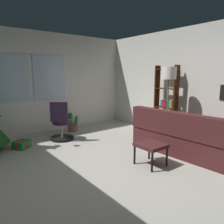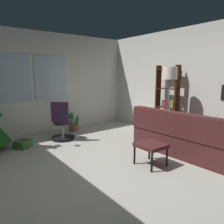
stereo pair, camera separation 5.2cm
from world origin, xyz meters
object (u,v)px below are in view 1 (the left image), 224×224
at_px(bookshelf, 166,106).
at_px(floor_lamp, 169,79).
at_px(footstool, 151,146).
at_px(couch, 191,138).
at_px(potted_plant, 72,124).
at_px(office_chair, 61,125).
at_px(gift_box_green, 22,144).

bearing_deg(bookshelf, floor_lamp, -138.28).
bearing_deg(footstool, bookshelf, 31.43).
relative_size(couch, bookshelf, 1.13).
bearing_deg(floor_lamp, couch, -104.28).
height_order(floor_lamp, potted_plant, floor_lamp).
height_order(office_chair, bookshelf, bookshelf).
bearing_deg(office_chair, footstool, -75.37).
bearing_deg(gift_box_green, bookshelf, -20.91).
height_order(couch, potted_plant, couch).
xyz_separation_m(footstool, bookshelf, (1.73, 1.06, 0.44)).
relative_size(office_chair, floor_lamp, 0.54).
relative_size(footstool, gift_box_green, 1.15).
xyz_separation_m(couch, bookshelf, (0.61, 1.14, 0.48)).
distance_m(couch, office_chair, 2.95).
height_order(gift_box_green, floor_lamp, floor_lamp).
bearing_deg(footstool, floor_lamp, 27.53).
bearing_deg(potted_plant, bookshelf, -46.49).
xyz_separation_m(couch, footstool, (-1.12, 0.08, 0.04)).
bearing_deg(footstool, couch, -4.10).
bearing_deg(potted_plant, office_chair, -136.06).
distance_m(couch, floor_lamp, 1.40).
bearing_deg(gift_box_green, floor_lamp, -29.69).
xyz_separation_m(couch, office_chair, (-1.72, 2.40, 0.06)).
relative_size(footstool, potted_plant, 0.88).
bearing_deg(potted_plant, gift_box_green, -159.10).
bearing_deg(office_chair, bookshelf, -28.35).
xyz_separation_m(bookshelf, potted_plant, (-1.74, 1.83, -0.57)).
relative_size(gift_box_green, office_chair, 0.43).
relative_size(couch, office_chair, 2.14).
bearing_deg(couch, potted_plant, 110.75).
bearing_deg(footstool, gift_box_green, 123.71).
distance_m(footstool, bookshelf, 2.08).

